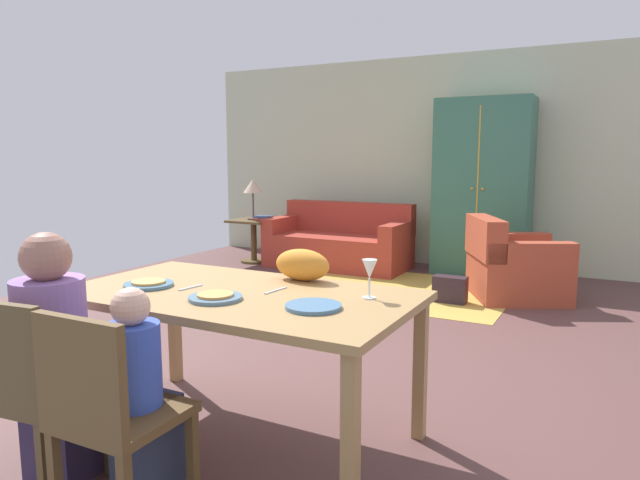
% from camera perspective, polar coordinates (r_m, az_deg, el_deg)
% --- Properties ---
extents(ground_plane, '(7.14, 6.40, 0.02)m').
position_cam_1_polar(ground_plane, '(4.76, 2.53, -9.15)').
color(ground_plane, brown).
extents(back_wall, '(7.14, 0.10, 2.70)m').
position_cam_1_polar(back_wall, '(7.60, 13.23, 7.61)').
color(back_wall, beige).
rests_on(back_wall, ground_plane).
extents(dining_table, '(1.73, 0.95, 0.76)m').
position_cam_1_polar(dining_table, '(2.87, -8.14, -6.53)').
color(dining_table, '#A47E4B').
rests_on(dining_table, ground_plane).
extents(plate_near_man, '(0.25, 0.25, 0.02)m').
position_cam_1_polar(plate_near_man, '(3.06, -16.76, -4.30)').
color(plate_near_man, teal).
rests_on(plate_near_man, dining_table).
extents(pizza_near_man, '(0.17, 0.17, 0.01)m').
position_cam_1_polar(pizza_near_man, '(3.06, -16.77, -4.02)').
color(pizza_near_man, '#DC9E50').
rests_on(pizza_near_man, plate_near_man).
extents(plate_near_child, '(0.25, 0.25, 0.02)m').
position_cam_1_polar(plate_near_child, '(2.71, -10.42, -5.71)').
color(plate_near_child, slate).
rests_on(plate_near_child, dining_table).
extents(pizza_near_child, '(0.17, 0.17, 0.01)m').
position_cam_1_polar(pizza_near_child, '(2.71, -10.43, -5.40)').
color(pizza_near_child, tan).
rests_on(pizza_near_child, plate_near_child).
extents(plate_near_woman, '(0.25, 0.25, 0.02)m').
position_cam_1_polar(plate_near_woman, '(2.52, -0.67, -6.65)').
color(plate_near_woman, teal).
rests_on(plate_near_woman, dining_table).
extents(wine_glass, '(0.07, 0.07, 0.19)m').
position_cam_1_polar(wine_glass, '(2.68, 4.97, -3.08)').
color(wine_glass, silver).
rests_on(wine_glass, dining_table).
extents(fork, '(0.04, 0.15, 0.01)m').
position_cam_1_polar(fork, '(2.97, -12.81, -4.66)').
color(fork, silver).
rests_on(fork, dining_table).
extents(knife, '(0.03, 0.17, 0.01)m').
position_cam_1_polar(knife, '(2.85, -4.43, -5.04)').
color(knife, silver).
rests_on(knife, dining_table).
extents(dining_chair_man, '(0.47, 0.47, 0.87)m').
position_cam_1_polar(dining_chair_man, '(2.70, -27.34, -12.79)').
color(dining_chair_man, brown).
rests_on(dining_chair_man, ground_plane).
extents(person_man, '(0.31, 0.41, 1.11)m').
position_cam_1_polar(person_man, '(2.79, -24.55, -11.40)').
color(person_man, '#372D53').
rests_on(person_man, ground_plane).
extents(dining_chair_child, '(0.43, 0.43, 0.87)m').
position_cam_1_polar(dining_chair_child, '(2.35, -20.54, -15.53)').
color(dining_chair_child, brown).
rests_on(dining_chair_child, ground_plane).
extents(person_child, '(0.22, 0.29, 0.92)m').
position_cam_1_polar(person_child, '(2.48, -17.45, -15.58)').
color(person_child, '#2B334B').
rests_on(person_child, ground_plane).
extents(cat, '(0.32, 0.17, 0.17)m').
position_cam_1_polar(cat, '(3.06, -1.78, -2.49)').
color(cat, orange).
rests_on(cat, dining_table).
extents(area_rug, '(2.60, 1.80, 0.01)m').
position_cam_1_polar(area_rug, '(6.28, 6.75, -4.74)').
color(area_rug, '#B79841').
rests_on(area_rug, ground_plane).
extents(couch, '(1.80, 0.86, 0.82)m').
position_cam_1_polar(couch, '(7.39, 1.95, -0.35)').
color(couch, '#A23528').
rests_on(couch, ground_plane).
extents(armchair, '(1.15, 1.15, 0.82)m').
position_cam_1_polar(armchair, '(6.06, 18.68, -2.56)').
color(armchair, '#A4412A').
rests_on(armchair, ground_plane).
extents(armoire, '(1.10, 0.59, 2.10)m').
position_cam_1_polar(armoire, '(7.13, 15.95, 5.06)').
color(armoire, '#346A56').
rests_on(armoire, ground_plane).
extents(side_table, '(0.56, 0.56, 0.58)m').
position_cam_1_polar(side_table, '(7.74, -6.65, 0.55)').
color(side_table, brown).
rests_on(side_table, ground_plane).
extents(table_lamp, '(0.26, 0.26, 0.54)m').
position_cam_1_polar(table_lamp, '(7.68, -6.73, 5.22)').
color(table_lamp, '#524243').
rests_on(table_lamp, side_table).
extents(book_lower, '(0.22, 0.16, 0.03)m').
position_cam_1_polar(book_lower, '(7.59, -5.72, 2.06)').
color(book_lower, maroon).
rests_on(book_lower, side_table).
extents(book_upper, '(0.22, 0.16, 0.03)m').
position_cam_1_polar(book_upper, '(7.64, -5.70, 2.31)').
color(book_upper, '#374B79').
rests_on(book_upper, book_lower).
extents(handbag, '(0.32, 0.16, 0.26)m').
position_cam_1_polar(handbag, '(5.75, 12.86, -4.84)').
color(handbag, '#2D1E26').
rests_on(handbag, ground_plane).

